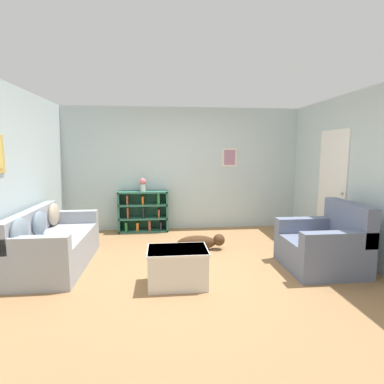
% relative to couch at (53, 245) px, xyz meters
% --- Properties ---
extents(ground_plane, '(14.00, 14.00, 0.00)m').
position_rel_couch_xyz_m(ground_plane, '(2.06, -0.18, -0.33)').
color(ground_plane, '#997047').
extents(wall_back, '(5.60, 0.13, 2.60)m').
position_rel_couch_xyz_m(wall_back, '(2.06, 2.07, 0.97)').
color(wall_back, silver).
rests_on(wall_back, ground_plane).
extents(wall_left, '(0.13, 5.00, 2.60)m').
position_rel_couch_xyz_m(wall_left, '(-0.49, -0.18, 0.97)').
color(wall_left, silver).
rests_on(wall_left, ground_plane).
extents(wall_right, '(0.16, 5.00, 2.60)m').
position_rel_couch_xyz_m(wall_right, '(4.61, -0.16, 0.96)').
color(wall_right, silver).
rests_on(wall_right, ground_plane).
extents(couch, '(0.85, 1.72, 0.87)m').
position_rel_couch_xyz_m(couch, '(0.00, 0.00, 0.00)').
color(couch, '#9399A3').
rests_on(couch, ground_plane).
extents(bookshelf, '(1.03, 0.31, 0.86)m').
position_rel_couch_xyz_m(bookshelf, '(1.20, 1.87, 0.08)').
color(bookshelf, '#2D6B56').
rests_on(bookshelf, ground_plane).
extents(recliner_chair, '(0.99, 1.01, 0.96)m').
position_rel_couch_xyz_m(recliner_chair, '(3.91, -0.47, 0.00)').
color(recliner_chair, slate).
rests_on(recliner_chair, ground_plane).
extents(coffee_table, '(0.75, 0.52, 0.47)m').
position_rel_couch_xyz_m(coffee_table, '(1.78, -0.79, -0.08)').
color(coffee_table, silver).
rests_on(coffee_table, ground_plane).
extents(dog, '(0.98, 0.23, 0.27)m').
position_rel_couch_xyz_m(dog, '(2.24, 0.53, -0.20)').
color(dog, '#472D19').
rests_on(dog, ground_plane).
extents(vase, '(0.13, 0.13, 0.27)m').
position_rel_couch_xyz_m(vase, '(1.20, 1.85, 0.68)').
color(vase, silver).
rests_on(vase, bookshelf).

